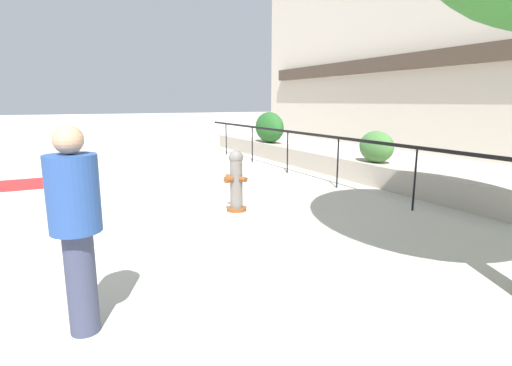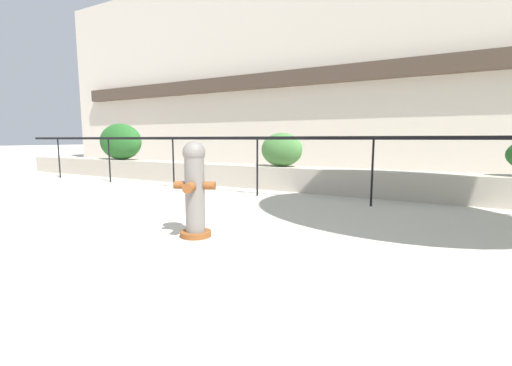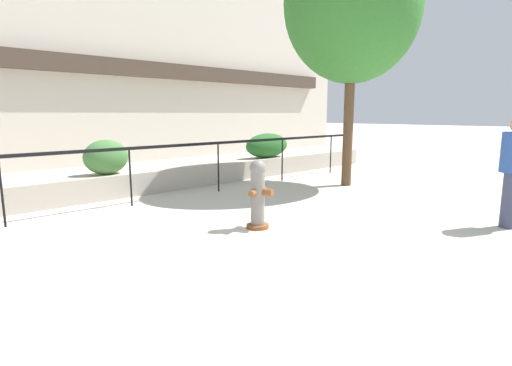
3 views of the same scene
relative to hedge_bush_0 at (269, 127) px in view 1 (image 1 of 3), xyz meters
name	(u,v)px [view 1 (image 1 of 3)]	position (x,y,z in m)	size (l,w,h in m)	color
ground_plane	(106,215)	(5.19, -6.00, -1.02)	(120.00, 120.00, 0.00)	beige
planter_wall_low	(374,173)	(5.19, 0.00, -0.77)	(18.00, 0.70, 0.50)	#ADA393
fence_railing_segment	(339,142)	(5.19, -1.10, -0.01)	(15.00, 0.05, 1.15)	black
hedge_bush_0	(269,127)	(0.00, 0.00, 0.00)	(1.59, 0.70, 1.05)	#235B23
hedge_bush_1	(376,147)	(5.19, 0.00, -0.16)	(0.95, 0.58, 0.74)	#427538
fire_hydrant	(236,180)	(5.92, -3.90, -0.47)	(0.47, 0.48, 1.08)	brown
pedestrian	(76,219)	(8.82, -6.58, -0.04)	(0.46, 0.46, 1.73)	#383D56
tactile_warning_pad	(12,185)	(1.61, -7.64, -1.02)	(1.46, 1.46, 0.01)	#B22323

